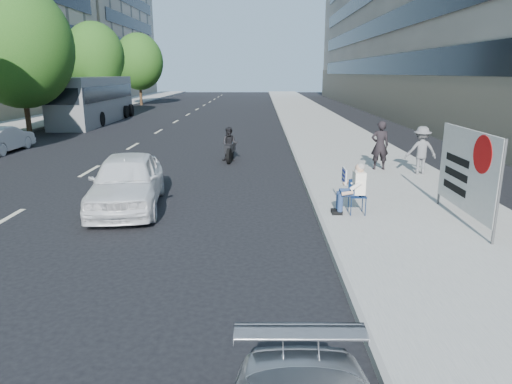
{
  "coord_description": "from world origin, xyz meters",
  "views": [
    {
      "loc": [
        -0.03,
        -8.81,
        3.61
      ],
      "look_at": [
        -0.14,
        1.68,
        0.86
      ],
      "focal_mm": 32.0,
      "sensor_mm": 36.0,
      "label": 1
    }
  ],
  "objects_px": {
    "white_sedan_mid": "(2,139)",
    "jogger": "(421,150)",
    "pedestrian_woman": "(380,145)",
    "seated_protester": "(353,186)",
    "motorcycle": "(230,146)",
    "protest_banner": "(467,170)",
    "bus": "(95,100)",
    "white_sedan_near": "(127,181)"
  },
  "relations": [
    {
      "from": "pedestrian_woman",
      "to": "motorcycle",
      "type": "distance_m",
      "value": 6.12
    },
    {
      "from": "motorcycle",
      "to": "seated_protester",
      "type": "bearing_deg",
      "value": -57.6
    },
    {
      "from": "seated_protester",
      "to": "motorcycle",
      "type": "distance_m",
      "value": 8.62
    },
    {
      "from": "white_sedan_mid",
      "to": "motorcycle",
      "type": "xyz_separation_m",
      "value": [
        10.75,
        -2.11,
        0.03
      ]
    },
    {
      "from": "white_sedan_near",
      "to": "white_sedan_mid",
      "type": "relative_size",
      "value": 1.19
    },
    {
      "from": "jogger",
      "to": "bus",
      "type": "xyz_separation_m",
      "value": [
        -17.88,
        18.29,
        0.65
      ]
    },
    {
      "from": "seated_protester",
      "to": "motorcycle",
      "type": "bearing_deg",
      "value": 114.75
    },
    {
      "from": "motorcycle",
      "to": "bus",
      "type": "bearing_deg",
      "value": 133.49
    },
    {
      "from": "pedestrian_woman",
      "to": "protest_banner",
      "type": "bearing_deg",
      "value": 95.8
    },
    {
      "from": "seated_protester",
      "to": "pedestrian_woman",
      "type": "xyz_separation_m",
      "value": [
        2.03,
        5.47,
        0.17
      ]
    },
    {
      "from": "protest_banner",
      "to": "motorcycle",
      "type": "bearing_deg",
      "value": 125.81
    },
    {
      "from": "protest_banner",
      "to": "bus",
      "type": "xyz_separation_m",
      "value": [
        -17.09,
        23.66,
        0.23
      ]
    },
    {
      "from": "pedestrian_woman",
      "to": "white_sedan_mid",
      "type": "relative_size",
      "value": 0.48
    },
    {
      "from": "seated_protester",
      "to": "bus",
      "type": "distance_m",
      "value": 27.28
    },
    {
      "from": "seated_protester",
      "to": "protest_banner",
      "type": "xyz_separation_m",
      "value": [
        2.49,
        -0.63,
        0.53
      ]
    },
    {
      "from": "seated_protester",
      "to": "white_sedan_near",
      "type": "xyz_separation_m",
      "value": [
        -5.96,
        0.96,
        -0.13
      ]
    },
    {
      "from": "jogger",
      "to": "bus",
      "type": "height_order",
      "value": "bus"
    },
    {
      "from": "white_sedan_mid",
      "to": "motorcycle",
      "type": "height_order",
      "value": "motorcycle"
    },
    {
      "from": "motorcycle",
      "to": "white_sedan_near",
      "type": "bearing_deg",
      "value": -101.27
    },
    {
      "from": "protest_banner",
      "to": "white_sedan_mid",
      "type": "height_order",
      "value": "protest_banner"
    },
    {
      "from": "white_sedan_near",
      "to": "jogger",
      "type": "bearing_deg",
      "value": 14.42
    },
    {
      "from": "pedestrian_woman",
      "to": "seated_protester",
      "type": "bearing_deg",
      "value": 71.1
    },
    {
      "from": "white_sedan_near",
      "to": "bus",
      "type": "relative_size",
      "value": 0.36
    },
    {
      "from": "protest_banner",
      "to": "bus",
      "type": "bearing_deg",
      "value": 125.83
    },
    {
      "from": "motorcycle",
      "to": "jogger",
      "type": "bearing_deg",
      "value": -16.42
    },
    {
      "from": "protest_banner",
      "to": "white_sedan_mid",
      "type": "distance_m",
      "value": 19.9
    },
    {
      "from": "seated_protester",
      "to": "jogger",
      "type": "height_order",
      "value": "jogger"
    },
    {
      "from": "motorcycle",
      "to": "bus",
      "type": "xyz_separation_m",
      "value": [
        -10.99,
        15.21,
        1.0
      ]
    },
    {
      "from": "bus",
      "to": "pedestrian_woman",
      "type": "bearing_deg",
      "value": -48.18
    },
    {
      "from": "jogger",
      "to": "pedestrian_woman",
      "type": "height_order",
      "value": "pedestrian_woman"
    },
    {
      "from": "seated_protester",
      "to": "motorcycle",
      "type": "relative_size",
      "value": 0.64
    },
    {
      "from": "seated_protester",
      "to": "white_sedan_near",
      "type": "distance_m",
      "value": 6.03
    },
    {
      "from": "white_sedan_near",
      "to": "bus",
      "type": "distance_m",
      "value": 23.72
    },
    {
      "from": "pedestrian_woman",
      "to": "white_sedan_mid",
      "type": "distance_m",
      "value": 16.99
    },
    {
      "from": "jogger",
      "to": "white_sedan_near",
      "type": "distance_m",
      "value": 9.99
    },
    {
      "from": "white_sedan_mid",
      "to": "bus",
      "type": "xyz_separation_m",
      "value": [
        -0.24,
        13.1,
        1.03
      ]
    },
    {
      "from": "protest_banner",
      "to": "motorcycle",
      "type": "distance_m",
      "value": 10.45
    },
    {
      "from": "white_sedan_mid",
      "to": "bus",
      "type": "distance_m",
      "value": 13.15
    },
    {
      "from": "white_sedan_mid",
      "to": "jogger",
      "type": "bearing_deg",
      "value": 164.12
    },
    {
      "from": "seated_protester",
      "to": "white_sedan_mid",
      "type": "bearing_deg",
      "value": 145.33
    },
    {
      "from": "bus",
      "to": "white_sedan_mid",
      "type": "bearing_deg",
      "value": -90.56
    },
    {
      "from": "seated_protester",
      "to": "bus",
      "type": "height_order",
      "value": "bus"
    }
  ]
}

